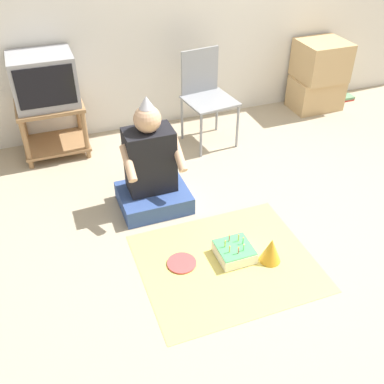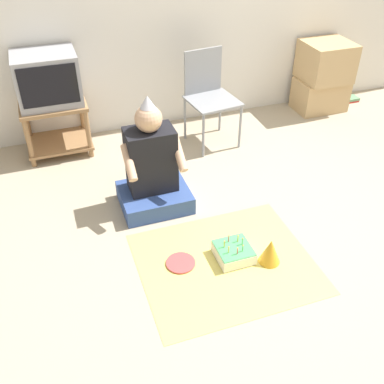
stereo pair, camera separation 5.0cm
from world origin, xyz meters
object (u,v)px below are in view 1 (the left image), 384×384
object	(u,v)px
folding_chair	(205,91)
cardboard_box_stack	(319,75)
person_seated	(151,171)
paper_plate	(182,263)
tv	(44,80)
birthday_cake	(234,252)
party_hat_blue	(271,250)
book_pile	(344,98)

from	to	relation	value
folding_chair	cardboard_box_stack	distance (m)	1.41
person_seated	paper_plate	bearing A→B (deg)	-90.89
tv	cardboard_box_stack	world-z (taller)	tv
folding_chair	tv	bearing A→B (deg)	169.49
tv	person_seated	world-z (taller)	tv
tv	folding_chair	world-z (taller)	tv
tv	birthday_cake	size ratio (longest dim) A/B	2.20
folding_chair	party_hat_blue	world-z (taller)	folding_chair
party_hat_blue	paper_plate	xyz separation A→B (m)	(-0.57, 0.17, -0.09)
cardboard_box_stack	party_hat_blue	xyz separation A→B (m)	(-1.59, -1.94, -0.28)
cardboard_box_stack	birthday_cake	world-z (taller)	cardboard_box_stack
person_seated	birthday_cake	bearing A→B (deg)	-65.89
tv	birthday_cake	distance (m)	2.19
book_pile	folding_chair	bearing A→B (deg)	-171.21
birthday_cake	party_hat_blue	world-z (taller)	party_hat_blue
tv	folding_chair	bearing A→B (deg)	-10.51
book_pile	birthday_cake	size ratio (longest dim) A/B	0.85
folding_chair	cardboard_box_stack	bearing A→B (deg)	9.40
tv	birthday_cake	world-z (taller)	tv
birthday_cake	person_seated	bearing A→B (deg)	114.11
paper_plate	cardboard_box_stack	bearing A→B (deg)	39.32
book_pile	birthday_cake	xyz separation A→B (m)	(-2.24, -1.88, 0.03)
book_pile	tv	bearing A→B (deg)	-179.52
cardboard_box_stack	paper_plate	size ratio (longest dim) A/B	3.67
book_pile	paper_plate	xyz separation A→B (m)	(-2.60, -1.82, -0.01)
tv	book_pile	xyz separation A→B (m)	(3.20, 0.03, -0.68)
tv	paper_plate	xyz separation A→B (m)	(0.60, -1.79, -0.69)
tv	birthday_cake	bearing A→B (deg)	-62.67
cardboard_box_stack	person_seated	world-z (taller)	person_seated
folding_chair	paper_plate	size ratio (longest dim) A/B	4.30
cardboard_box_stack	book_pile	distance (m)	0.57
person_seated	paper_plate	size ratio (longest dim) A/B	4.55
party_hat_blue	paper_plate	bearing A→B (deg)	162.99
cardboard_box_stack	book_pile	bearing A→B (deg)	6.87
book_pile	paper_plate	size ratio (longest dim) A/B	1.02
book_pile	party_hat_blue	bearing A→B (deg)	-135.47
book_pile	person_seated	bearing A→B (deg)	-156.86
cardboard_box_stack	tv	bearing A→B (deg)	179.45
person_seated	birthday_cake	world-z (taller)	person_seated
person_seated	paper_plate	xyz separation A→B (m)	(-0.01, -0.71, -0.30)
party_hat_blue	tv	bearing A→B (deg)	120.76
book_pile	birthday_cake	world-z (taller)	birthday_cake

